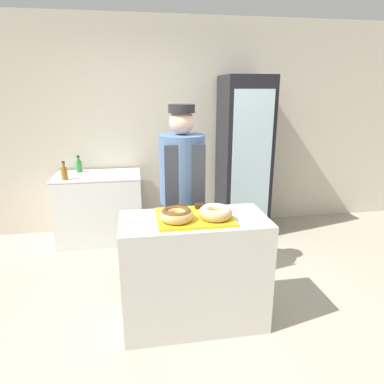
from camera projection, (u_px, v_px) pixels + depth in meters
ground_plane at (194, 319)px, 2.84m from camera, size 14.00×14.00×0.00m
wall_back at (166, 128)px, 4.47m from camera, size 8.00×0.06×2.70m
display_counter at (194, 271)px, 2.71m from camera, size 1.12×0.55×0.89m
serving_tray at (194, 217)px, 2.58m from camera, size 0.57×0.45×0.02m
donut_chocolate_glaze at (176, 214)px, 2.47m from camera, size 0.25×0.25×0.09m
donut_light_glaze at (215, 212)px, 2.52m from camera, size 0.25×0.25×0.09m
brownie_back_left at (182, 207)px, 2.72m from camera, size 0.07×0.07×0.03m
brownie_back_right at (199, 206)px, 2.74m from camera, size 0.07×0.07×0.03m
baker_person at (183, 194)px, 3.19m from camera, size 0.42×0.42×1.71m
beverage_fridge at (243, 157)px, 4.36m from camera, size 0.58×0.64×2.00m
chest_freezer at (100, 207)px, 4.24m from camera, size 1.02×0.61×0.84m
bottle_green at (79, 166)px, 4.24m from camera, size 0.07×0.07×0.21m
bottle_amber at (64, 173)px, 3.87m from camera, size 0.07×0.07×0.21m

